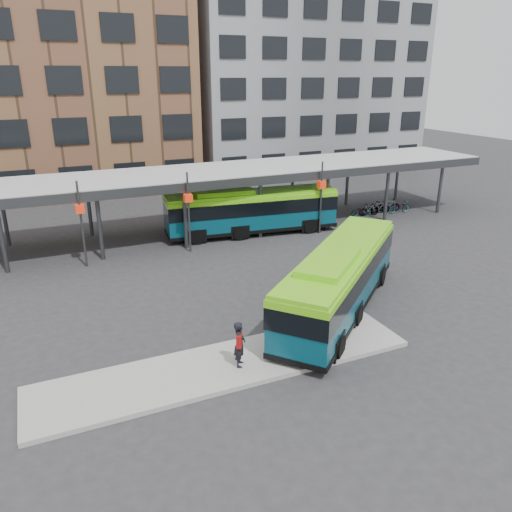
{
  "coord_description": "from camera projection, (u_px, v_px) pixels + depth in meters",
  "views": [
    {
      "loc": [
        -10.99,
        -17.75,
        10.11
      ],
      "look_at": [
        -1.73,
        2.88,
        1.8
      ],
      "focal_mm": 35.0,
      "sensor_mm": 36.0,
      "label": 1
    }
  ],
  "objects": [
    {
      "name": "bike_rack",
      "position": [
        380.0,
        208.0,
        37.98
      ],
      "size": [
        4.98,
        1.63,
        0.99
      ],
      "color": "slate",
      "rests_on": "ground"
    },
    {
      "name": "ground",
      "position": [
        316.0,
        307.0,
        22.91
      ],
      "size": [
        120.0,
        120.0,
        0.0
      ],
      "primitive_type": "plane",
      "color": "#28282B",
      "rests_on": "ground"
    },
    {
      "name": "bus_front",
      "position": [
        340.0,
        277.0,
        22.02
      ],
      "size": [
        10.12,
        9.23,
        3.12
      ],
      "rotation": [
        0.0,
        0.0,
        0.72
      ],
      "color": "#073D4D",
      "rests_on": "ground"
    },
    {
      "name": "building_brick",
      "position": [
        29.0,
        62.0,
        42.68
      ],
      "size": [
        26.0,
        14.0,
        22.0
      ],
      "primitive_type": "cube",
      "color": "brown",
      "rests_on": "ground"
    },
    {
      "name": "boarding_island",
      "position": [
        228.0,
        365.0,
        18.2
      ],
      "size": [
        14.0,
        3.0,
        0.18
      ],
      "primitive_type": "cube",
      "color": "gray",
      "rests_on": "ground"
    },
    {
      "name": "pedestrian",
      "position": [
        240.0,
        344.0,
        17.73
      ],
      "size": [
        0.66,
        0.75,
        1.73
      ],
      "rotation": [
        0.0,
        0.0,
        1.09
      ],
      "color": "black",
      "rests_on": "boarding_island"
    },
    {
      "name": "bus_rear",
      "position": [
        251.0,
        210.0,
        32.89
      ],
      "size": [
        11.49,
        3.66,
        3.11
      ],
      "rotation": [
        0.0,
        0.0,
        -0.11
      ],
      "color": "#073D4D",
      "rests_on": "ground"
    },
    {
      "name": "building_grey",
      "position": [
        296.0,
        74.0,
        53.02
      ],
      "size": [
        24.0,
        14.0,
        20.0
      ],
      "primitive_type": "cube",
      "color": "slate",
      "rests_on": "ground"
    },
    {
      "name": "canopy",
      "position": [
        217.0,
        174.0,
        32.56
      ],
      "size": [
        40.0,
        6.53,
        4.8
      ],
      "color": "#999B9E",
      "rests_on": "ground"
    }
  ]
}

